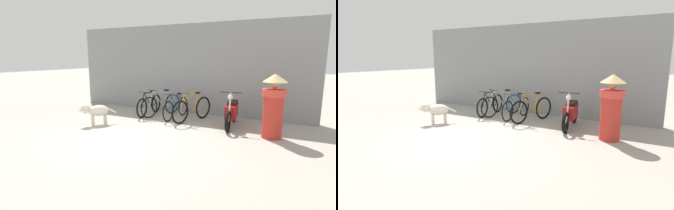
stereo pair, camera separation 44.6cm
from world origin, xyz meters
The scene contains 9 objects.
ground_plane centered at (0.00, 0.00, 0.00)m, with size 60.00×60.00×0.00m, color #9E998E.
shop_wall_back centered at (0.00, 3.62, 1.55)m, with size 8.78×0.20×3.09m.
bicycle_0 centered at (-0.76, 2.56, 0.35)m, with size 0.46×1.64×0.85m.
bicycle_1 centered at (-0.35, 2.67, 0.38)m, with size 0.64×1.67×0.91m.
bicycle_2 centered at (0.28, 2.53, 0.35)m, with size 0.46×1.67×0.84m.
bicycle_3 centered at (0.88, 2.42, 0.37)m, with size 0.66×1.72×0.92m.
motorcycle centered at (2.13, 2.31, 0.42)m, with size 0.58×1.80×1.05m.
stray_dog centered at (-1.50, 0.73, 0.41)m, with size 0.76×0.92×0.63m.
person_in_robes centered at (3.28, 1.73, 0.84)m, with size 0.72×0.72×1.58m.
Camera 1 is at (3.90, -4.97, 1.98)m, focal length 28.00 mm.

